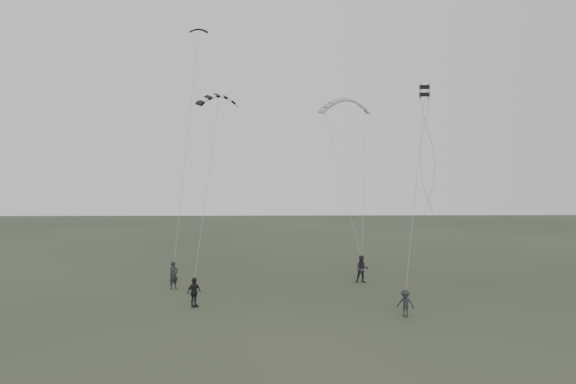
{
  "coord_description": "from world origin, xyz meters",
  "views": [
    {
      "loc": [
        0.65,
        -32.71,
        7.9
      ],
      "look_at": [
        1.49,
        5.05,
        6.58
      ],
      "focal_mm": 35.0,
      "sensor_mm": 36.0,
      "label": 1
    }
  ],
  "objects_px": {
    "kite_striped": "(218,96)",
    "flyer_right": "(362,269)",
    "kite_pale_large": "(345,100)",
    "kite_box": "(424,91)",
    "flyer_far": "(405,303)",
    "kite_dark_small": "(199,29)",
    "flyer_left": "(174,275)",
    "flyer_center": "(194,292)"
  },
  "relations": [
    {
      "from": "flyer_right",
      "to": "kite_pale_large",
      "type": "xyz_separation_m",
      "value": [
        -0.33,
        7.4,
        13.04
      ]
    },
    {
      "from": "kite_striped",
      "to": "kite_box",
      "type": "xyz_separation_m",
      "value": [
        12.7,
        -4.33,
        -0.27
      ]
    },
    {
      "from": "flyer_right",
      "to": "flyer_far",
      "type": "relative_size",
      "value": 1.3
    },
    {
      "from": "flyer_right",
      "to": "kite_box",
      "type": "xyz_separation_m",
      "value": [
        2.69,
        -6.4,
        11.8
      ]
    },
    {
      "from": "flyer_center",
      "to": "flyer_far",
      "type": "height_order",
      "value": "flyer_center"
    },
    {
      "from": "kite_pale_large",
      "to": "kite_box",
      "type": "bearing_deg",
      "value": -86.9
    },
    {
      "from": "flyer_left",
      "to": "kite_striped",
      "type": "bearing_deg",
      "value": -49.4
    },
    {
      "from": "kite_pale_large",
      "to": "flyer_far",
      "type": "bearing_deg",
      "value": -95.13
    },
    {
      "from": "kite_striped",
      "to": "flyer_right",
      "type": "bearing_deg",
      "value": -14.46
    },
    {
      "from": "flyer_center",
      "to": "kite_pale_large",
      "type": "bearing_deg",
      "value": 2.28
    },
    {
      "from": "flyer_right",
      "to": "flyer_far",
      "type": "distance_m",
      "value": 9.66
    },
    {
      "from": "flyer_right",
      "to": "kite_striped",
      "type": "bearing_deg",
      "value": -168.99
    },
    {
      "from": "flyer_right",
      "to": "kite_dark_small",
      "type": "xyz_separation_m",
      "value": [
        -11.99,
        2.94,
        17.71
      ]
    },
    {
      "from": "flyer_left",
      "to": "kite_dark_small",
      "type": "distance_m",
      "value": 18.42
    },
    {
      "from": "flyer_right",
      "to": "kite_box",
      "type": "height_order",
      "value": "kite_box"
    },
    {
      "from": "kite_dark_small",
      "to": "kite_box",
      "type": "relative_size",
      "value": 2.05
    },
    {
      "from": "flyer_left",
      "to": "flyer_center",
      "type": "height_order",
      "value": "flyer_left"
    },
    {
      "from": "flyer_right",
      "to": "kite_striped",
      "type": "distance_m",
      "value": 15.82
    },
    {
      "from": "flyer_right",
      "to": "kite_box",
      "type": "bearing_deg",
      "value": -67.81
    },
    {
      "from": "kite_dark_small",
      "to": "kite_striped",
      "type": "distance_m",
      "value": 7.79
    },
    {
      "from": "flyer_left",
      "to": "kite_pale_large",
      "type": "bearing_deg",
      "value": -9.47
    },
    {
      "from": "flyer_left",
      "to": "kite_dark_small",
      "type": "xyz_separation_m",
      "value": [
        1.13,
        4.78,
        17.75
      ]
    },
    {
      "from": "flyer_right",
      "to": "kite_pale_large",
      "type": "height_order",
      "value": "kite_pale_large"
    },
    {
      "from": "flyer_right",
      "to": "flyer_far",
      "type": "xyz_separation_m",
      "value": [
        0.89,
        -9.61,
        -0.23
      ]
    },
    {
      "from": "kite_pale_large",
      "to": "kite_dark_small",
      "type": "bearing_deg",
      "value": -168.3
    },
    {
      "from": "kite_box",
      "to": "flyer_far",
      "type": "bearing_deg",
      "value": -111.92
    },
    {
      "from": "flyer_center",
      "to": "flyer_far",
      "type": "bearing_deg",
      "value": -63.46
    },
    {
      "from": "flyer_right",
      "to": "kite_dark_small",
      "type": "distance_m",
      "value": 21.59
    },
    {
      "from": "kite_pale_large",
      "to": "kite_striped",
      "type": "relative_size",
      "value": 1.53
    },
    {
      "from": "kite_dark_small",
      "to": "kite_striped",
      "type": "height_order",
      "value": "kite_dark_small"
    },
    {
      "from": "flyer_right",
      "to": "flyer_left",
      "type": "bearing_deg",
      "value": -172.64
    },
    {
      "from": "flyer_far",
      "to": "kite_pale_large",
      "type": "xyz_separation_m",
      "value": [
        -1.22,
        17.02,
        13.27
      ]
    },
    {
      "from": "flyer_center",
      "to": "kite_dark_small",
      "type": "distance_m",
      "value": 20.45
    },
    {
      "from": "flyer_far",
      "to": "kite_box",
      "type": "distance_m",
      "value": 12.58
    },
    {
      "from": "flyer_far",
      "to": "kite_dark_small",
      "type": "relative_size",
      "value": 1.07
    },
    {
      "from": "flyer_left",
      "to": "kite_box",
      "type": "xyz_separation_m",
      "value": [
        15.81,
        -4.56,
        11.85
      ]
    },
    {
      "from": "flyer_left",
      "to": "flyer_center",
      "type": "xyz_separation_m",
      "value": [
        2.13,
        -5.21,
        -0.06
      ]
    },
    {
      "from": "kite_box",
      "to": "kite_dark_small",
      "type": "bearing_deg",
      "value": 154.84
    },
    {
      "from": "flyer_left",
      "to": "kite_dark_small",
      "type": "height_order",
      "value": "kite_dark_small"
    },
    {
      "from": "flyer_center",
      "to": "kite_striped",
      "type": "distance_m",
      "value": 13.19
    },
    {
      "from": "flyer_far",
      "to": "kite_striped",
      "type": "bearing_deg",
      "value": 171.61
    },
    {
      "from": "flyer_center",
      "to": "flyer_far",
      "type": "relative_size",
      "value": 1.16
    }
  ]
}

